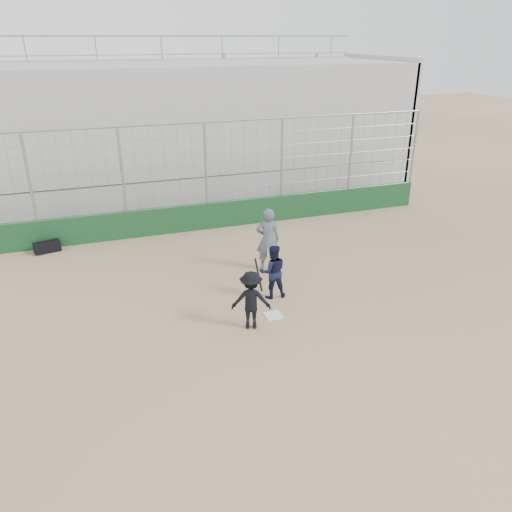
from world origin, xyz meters
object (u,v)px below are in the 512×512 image
object	(u,v)px
equipment_bag	(47,247)
umpire	(268,243)
batter_at_plate	(251,300)
catcher_crouched	(273,280)

from	to	relation	value
equipment_bag	umpire	bearing A→B (deg)	-29.66
batter_at_plate	catcher_crouched	bearing A→B (deg)	50.13
catcher_crouched	equipment_bag	size ratio (longest dim) A/B	1.18
batter_at_plate	umpire	size ratio (longest dim) A/B	0.94
catcher_crouched	umpire	distance (m)	1.91
batter_at_plate	equipment_bag	world-z (taller)	batter_at_plate
batter_at_plate	equipment_bag	bearing A→B (deg)	126.34
catcher_crouched	umpire	world-z (taller)	umpire
catcher_crouched	equipment_bag	bearing A→B (deg)	137.66
batter_at_plate	catcher_crouched	xyz separation A→B (m)	(1.07, 1.29, -0.23)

